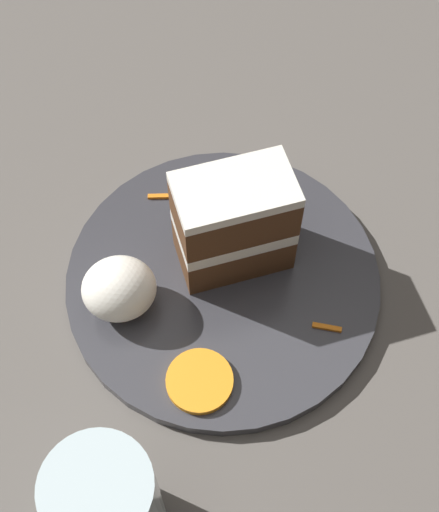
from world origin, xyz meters
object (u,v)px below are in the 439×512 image
at_px(plate, 220,281).
at_px(cake_slice, 230,224).
at_px(cream_dollop, 115,289).
at_px(drinking_glass, 106,511).
at_px(orange_garnish, 196,382).

bearing_deg(plate, cake_slice, 56.96).
height_order(cream_dollop, drinking_glass, drinking_glass).
bearing_deg(cake_slice, orange_garnish, 150.30).
distance_m(cream_dollop, orange_garnish, 0.10).
bearing_deg(cream_dollop, cake_slice, 16.03).
distance_m(cake_slice, cream_dollop, 0.11).
bearing_deg(plate, drinking_glass, -121.61).
distance_m(cake_slice, drinking_glass, 0.23).
height_order(cake_slice, cream_dollop, cake_slice).
relative_size(plate, drinking_glass, 2.15).
height_order(orange_garnish, drinking_glass, drinking_glass).
relative_size(plate, cake_slice, 2.64).
relative_size(cream_dollop, orange_garnish, 1.14).
bearing_deg(orange_garnish, cream_dollop, 122.25).
bearing_deg(orange_garnish, cake_slice, 65.88).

